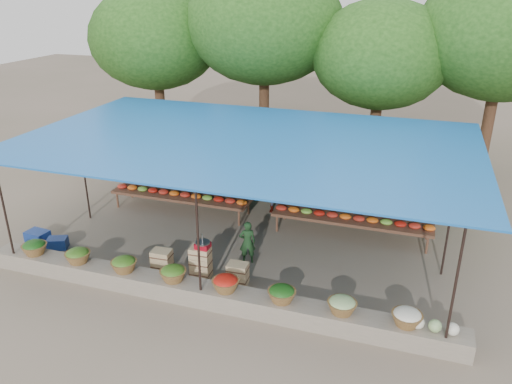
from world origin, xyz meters
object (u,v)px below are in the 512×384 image
(crate_counter, at_px, (200,265))
(vendor_seated, at_px, (247,242))
(blue_crate_back, at_px, (38,237))
(blue_crate_front, at_px, (58,243))
(weighing_scale, at_px, (203,245))

(crate_counter, distance_m, vendor_seated, 1.29)
(blue_crate_back, bearing_deg, vendor_seated, 14.20)
(blue_crate_front, relative_size, blue_crate_back, 0.85)
(crate_counter, bearing_deg, vendor_seated, 49.68)
(crate_counter, xyz_separation_m, blue_crate_front, (-4.01, 0.09, -0.17))
(vendor_seated, xyz_separation_m, blue_crate_front, (-4.83, -0.88, -0.40))
(crate_counter, relative_size, blue_crate_front, 4.96)
(weighing_scale, xyz_separation_m, blue_crate_front, (-4.11, 0.09, -0.71))
(vendor_seated, bearing_deg, blue_crate_back, -14.22)
(weighing_scale, relative_size, blue_crate_front, 0.75)
(vendor_seated, bearing_deg, crate_counter, 27.10)
(weighing_scale, distance_m, vendor_seated, 1.25)
(crate_counter, relative_size, weighing_scale, 6.66)
(weighing_scale, bearing_deg, blue_crate_back, 178.08)
(vendor_seated, distance_m, blue_crate_front, 4.93)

